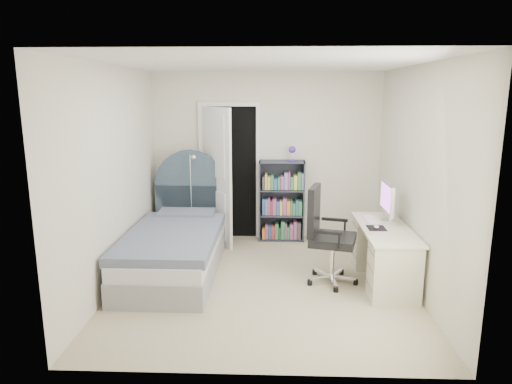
{
  "coord_description": "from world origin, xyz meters",
  "views": [
    {
      "loc": [
        0.1,
        -5.03,
        2.19
      ],
      "look_at": [
        -0.09,
        0.08,
        1.08
      ],
      "focal_mm": 32.0,
      "sensor_mm": 36.0,
      "label": 1
    }
  ],
  "objects_px": {
    "bookcase": "(282,204)",
    "office_chair": "(325,230)",
    "bed": "(177,245)",
    "nightstand": "(179,220)",
    "floor_lamp": "(193,209)",
    "desk": "(384,252)"
  },
  "relations": [
    {
      "from": "floor_lamp",
      "to": "office_chair",
      "type": "xyz_separation_m",
      "value": [
        1.76,
        -1.21,
        0.08
      ]
    },
    {
      "from": "nightstand",
      "to": "desk",
      "type": "bearing_deg",
      "value": -26.81
    },
    {
      "from": "desk",
      "to": "office_chair",
      "type": "relative_size",
      "value": 1.21
    },
    {
      "from": "nightstand",
      "to": "office_chair",
      "type": "bearing_deg",
      "value": -34.4
    },
    {
      "from": "office_chair",
      "to": "bookcase",
      "type": "bearing_deg",
      "value": 106.48
    },
    {
      "from": "bed",
      "to": "nightstand",
      "type": "height_order",
      "value": "bed"
    },
    {
      "from": "nightstand",
      "to": "bed",
      "type": "bearing_deg",
      "value": -79.73
    },
    {
      "from": "floor_lamp",
      "to": "desk",
      "type": "height_order",
      "value": "floor_lamp"
    },
    {
      "from": "floor_lamp",
      "to": "desk",
      "type": "distance_m",
      "value": 2.74
    },
    {
      "from": "nightstand",
      "to": "desk",
      "type": "height_order",
      "value": "desk"
    },
    {
      "from": "desk",
      "to": "office_chair",
      "type": "xyz_separation_m",
      "value": [
        -0.69,
        -0.01,
        0.26
      ]
    },
    {
      "from": "nightstand",
      "to": "bookcase",
      "type": "bearing_deg",
      "value": 7.15
    },
    {
      "from": "bookcase",
      "to": "desk",
      "type": "height_order",
      "value": "bookcase"
    },
    {
      "from": "bed",
      "to": "desk",
      "type": "xyz_separation_m",
      "value": [
        2.52,
        -0.33,
        0.06
      ]
    },
    {
      "from": "nightstand",
      "to": "floor_lamp",
      "type": "distance_m",
      "value": 0.36
    },
    {
      "from": "bookcase",
      "to": "desk",
      "type": "bearing_deg",
      "value": -53.43
    },
    {
      "from": "bookcase",
      "to": "office_chair",
      "type": "bearing_deg",
      "value": -73.52
    },
    {
      "from": "nightstand",
      "to": "bookcase",
      "type": "relative_size",
      "value": 0.37
    },
    {
      "from": "bookcase",
      "to": "office_chair",
      "type": "relative_size",
      "value": 1.25
    },
    {
      "from": "nightstand",
      "to": "bookcase",
      "type": "xyz_separation_m",
      "value": [
        1.55,
        0.19,
        0.21
      ]
    },
    {
      "from": "office_chair",
      "to": "desk",
      "type": "bearing_deg",
      "value": 0.88
    },
    {
      "from": "bed",
      "to": "nightstand",
      "type": "relative_size",
      "value": 4.22
    }
  ]
}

